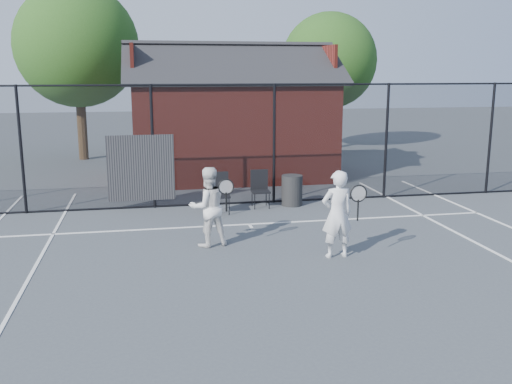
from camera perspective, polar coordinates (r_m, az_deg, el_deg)
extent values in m
plane|color=#41454B|center=(9.71, 2.53, -7.83)|extent=(80.00, 80.00, 0.00)
cube|color=silver|center=(12.51, -0.67, -3.23)|extent=(11.00, 0.06, 0.01)
cube|color=silver|center=(12.37, -0.55, -3.41)|extent=(0.06, 0.30, 0.01)
cylinder|color=black|center=(14.28, -22.43, 3.88)|extent=(0.07, 0.07, 3.00)
cylinder|color=black|center=(14.00, -10.28, 4.44)|extent=(0.07, 0.07, 3.00)
cylinder|color=black|center=(14.35, 1.82, 4.81)|extent=(0.07, 0.07, 3.00)
cylinder|color=black|center=(15.29, 12.89, 4.96)|extent=(0.07, 0.07, 3.00)
cylinder|color=black|center=(16.73, 22.38, 4.94)|extent=(0.07, 0.07, 3.00)
cylinder|color=black|center=(14.05, -2.19, 10.67)|extent=(22.00, 0.04, 0.04)
cylinder|color=black|center=(14.42, -2.10, -1.09)|extent=(22.00, 0.04, 0.04)
cube|color=black|center=(14.16, -2.14, 4.71)|extent=(22.00, 3.00, 0.01)
cube|color=black|center=(14.05, -11.43, 2.36)|extent=(1.60, 0.04, 1.60)
cube|color=maroon|center=(18.17, -2.54, 6.32)|extent=(6.00, 4.00, 3.00)
cube|color=black|center=(17.09, -2.09, 12.79)|extent=(6.50, 2.36, 1.32)
cube|color=black|center=(19.07, -3.05, 12.70)|extent=(6.50, 2.36, 1.32)
cube|color=maroon|center=(17.88, -12.22, 12.50)|extent=(0.10, 2.80, 1.06)
cube|color=maroon|center=(18.74, 6.58, 12.65)|extent=(0.10, 2.80, 1.06)
cylinder|color=#2F2113|center=(22.59, -17.00, 6.32)|extent=(0.36, 0.36, 2.52)
sphere|color=#214D16|center=(22.52, -17.47, 13.77)|extent=(4.48, 4.48, 4.48)
cylinder|color=#2F2113|center=(24.70, 7.17, 6.85)|extent=(0.36, 0.36, 2.23)
sphere|color=#214D16|center=(24.61, 7.33, 12.90)|extent=(3.97, 3.97, 3.97)
imported|color=white|center=(10.27, 8.11, -2.21)|extent=(0.60, 0.42, 1.59)
torus|color=black|center=(9.97, 10.22, -0.15)|extent=(0.31, 0.03, 0.31)
cylinder|color=black|center=(10.04, 10.15, -1.80)|extent=(0.03, 0.03, 0.38)
imported|color=white|center=(10.88, -4.82, -1.49)|extent=(0.86, 0.74, 1.53)
torus|color=black|center=(10.52, -3.02, 0.53)|extent=(0.30, 0.02, 0.30)
cylinder|color=black|center=(10.58, -3.01, -0.99)|extent=(0.03, 0.03, 0.37)
cube|color=black|center=(13.96, 0.46, 0.23)|extent=(0.43, 0.45, 0.90)
cube|color=black|center=(13.39, -3.63, -0.19)|extent=(0.46, 0.48, 0.94)
cylinder|color=black|center=(14.24, 3.61, 0.17)|extent=(0.54, 0.54, 0.76)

